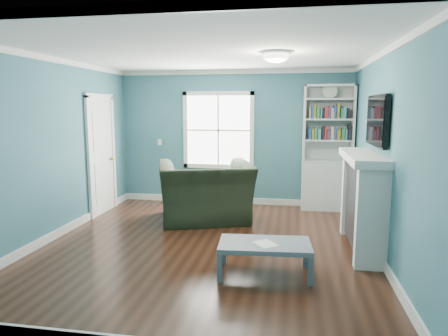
# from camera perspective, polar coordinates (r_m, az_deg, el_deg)

# --- Properties ---
(floor) EXTENTS (5.00, 5.00, 0.00)m
(floor) POSITION_cam_1_polar(r_m,az_deg,el_deg) (5.65, -2.45, -10.94)
(floor) COLOR black
(floor) RESTS_ON ground
(room_walls) EXTENTS (5.00, 5.00, 5.00)m
(room_walls) POSITION_cam_1_polar(r_m,az_deg,el_deg) (5.33, -2.56, 5.30)
(room_walls) COLOR #31656F
(room_walls) RESTS_ON ground
(trim) EXTENTS (4.50, 5.00, 2.60)m
(trim) POSITION_cam_1_polar(r_m,az_deg,el_deg) (5.36, -2.53, 1.62)
(trim) COLOR white
(trim) RESTS_ON ground
(window) EXTENTS (1.40, 0.06, 1.50)m
(window) POSITION_cam_1_polar(r_m,az_deg,el_deg) (7.83, -0.82, 5.41)
(window) COLOR white
(window) RESTS_ON room_walls
(bookshelf) EXTENTS (0.90, 0.35, 2.31)m
(bookshelf) POSITION_cam_1_polar(r_m,az_deg,el_deg) (7.59, 14.49, 1.04)
(bookshelf) COLOR silver
(bookshelf) RESTS_ON ground
(fireplace) EXTENTS (0.44, 1.58, 1.30)m
(fireplace) POSITION_cam_1_polar(r_m,az_deg,el_deg) (5.62, 19.24, -4.75)
(fireplace) COLOR black
(fireplace) RESTS_ON ground
(tv) EXTENTS (0.06, 1.10, 0.65)m
(tv) POSITION_cam_1_polar(r_m,az_deg,el_deg) (5.50, 21.05, 6.34)
(tv) COLOR black
(tv) RESTS_ON fireplace
(door) EXTENTS (0.12, 0.98, 2.17)m
(door) POSITION_cam_1_polar(r_m,az_deg,el_deg) (7.45, -17.11, 1.95)
(door) COLOR silver
(door) RESTS_ON ground
(ceiling_fixture) EXTENTS (0.38, 0.38, 0.15)m
(ceiling_fixture) POSITION_cam_1_polar(r_m,az_deg,el_deg) (5.34, 7.45, 15.64)
(ceiling_fixture) COLOR white
(ceiling_fixture) RESTS_ON room_walls
(light_switch) EXTENTS (0.08, 0.01, 0.12)m
(light_switch) POSITION_cam_1_polar(r_m,az_deg,el_deg) (8.15, -9.15, 3.67)
(light_switch) COLOR white
(light_switch) RESTS_ON room_walls
(recliner) EXTENTS (1.74, 1.41, 1.32)m
(recliner) POSITION_cam_1_polar(r_m,az_deg,el_deg) (6.68, -2.69, -2.01)
(recliner) COLOR black
(recliner) RESTS_ON ground
(coffee_table) EXTENTS (1.07, 0.64, 0.38)m
(coffee_table) POSITION_cam_1_polar(r_m,az_deg,el_deg) (4.63, 5.85, -11.13)
(coffee_table) COLOR #525B63
(coffee_table) RESTS_ON ground
(paper_sheet) EXTENTS (0.32, 0.33, 0.00)m
(paper_sheet) POSITION_cam_1_polar(r_m,az_deg,el_deg) (4.58, 5.95, -10.71)
(paper_sheet) COLOR white
(paper_sheet) RESTS_ON coffee_table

